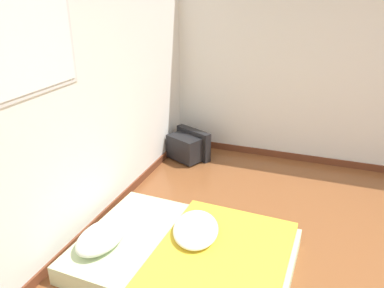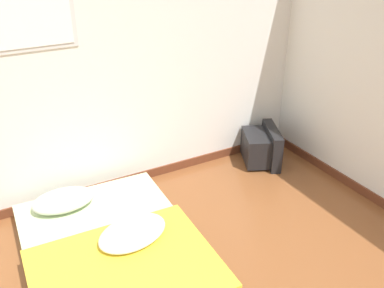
{
  "view_description": "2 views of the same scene",
  "coord_description": "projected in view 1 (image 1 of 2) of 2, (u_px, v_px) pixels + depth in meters",
  "views": [
    {
      "loc": [
        -2.13,
        0.78,
        2.15
      ],
      "look_at": [
        1.18,
        1.99,
        0.66
      ],
      "focal_mm": 35.0,
      "sensor_mm": 36.0,
      "label": 1
    },
    {
      "loc": [
        -0.5,
        -0.8,
        2.34
      ],
      "look_at": [
        1.08,
        2.05,
        0.65
      ],
      "focal_mm": 40.0,
      "sensor_mm": 36.0,
      "label": 2
    }
  ],
  "objects": [
    {
      "name": "crt_tv",
      "position": [
        188.0,
        146.0,
        4.98
      ],
      "size": [
        0.52,
        0.59,
        0.39
      ],
      "color": "black",
      "rests_on": "ground_plane"
    },
    {
      "name": "mattress_bed",
      "position": [
        185.0,
        253.0,
        3.09
      ],
      "size": [
        1.31,
        1.79,
        0.31
      ],
      "color": "beige",
      "rests_on": "ground_plane"
    },
    {
      "name": "wall_back",
      "position": [
        45.0,
        111.0,
        2.8
      ],
      "size": [
        7.63,
        0.08,
        2.6
      ],
      "color": "white",
      "rests_on": "ground_plane"
    }
  ]
}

